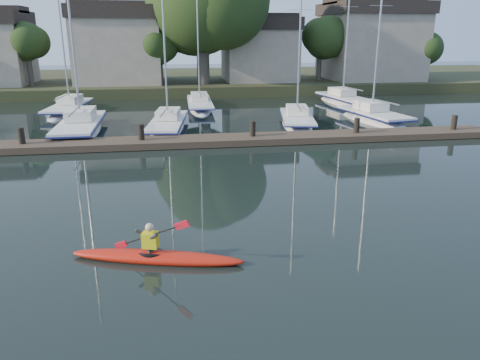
{
  "coord_description": "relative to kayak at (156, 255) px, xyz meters",
  "views": [
    {
      "loc": [
        -1.56,
        -10.83,
        5.87
      ],
      "look_at": [
        0.69,
        3.65,
        1.2
      ],
      "focal_mm": 35.0,
      "sensor_mm": 36.0,
      "label": 1
    }
  ],
  "objects": [
    {
      "name": "ground",
      "position": [
        2.05,
        -0.65,
        -0.18
      ],
      "size": [
        160.0,
        160.0,
        0.0
      ],
      "primitive_type": "plane",
      "color": "black",
      "rests_on": "ground"
    },
    {
      "name": "kayak",
      "position": [
        0.0,
        0.0,
        0.0
      ],
      "size": [
        4.73,
        1.87,
        1.51
      ],
      "rotation": [
        0.0,
        0.0,
        -0.27
      ],
      "color": "#B51D0D",
      "rests_on": "ground"
    },
    {
      "name": "dock",
      "position": [
        2.05,
        13.35,
        0.02
      ],
      "size": [
        34.0,
        2.0,
        1.8
      ],
      "color": "#473528",
      "rests_on": "ground"
    },
    {
      "name": "sailboat_1",
      "position": [
        -4.8,
        17.74,
        -0.39
      ],
      "size": [
        2.44,
        9.53,
        15.55
      ],
      "rotation": [
        0.0,
        0.0,
        0.01
      ],
      "color": "white",
      "rests_on": "ground"
    },
    {
      "name": "sailboat_2",
      "position": [
        0.45,
        17.87,
        -0.36
      ],
      "size": [
        3.1,
        8.89,
        14.42
      ],
      "rotation": [
        0.0,
        0.0,
        -0.12
      ],
      "color": "white",
      "rests_on": "ground"
    },
    {
      "name": "sailboat_3",
      "position": [
        8.92,
        18.19,
        -0.37
      ],
      "size": [
        3.44,
        7.94,
        12.42
      ],
      "rotation": [
        0.0,
        0.0,
        -0.19
      ],
      "color": "white",
      "rests_on": "ground"
    },
    {
      "name": "sailboat_4",
      "position": [
        14.38,
        18.46,
        -0.39
      ],
      "size": [
        3.55,
        7.93,
        13.02
      ],
      "rotation": [
        0.0,
        0.0,
        0.17
      ],
      "color": "white",
      "rests_on": "ground"
    },
    {
      "name": "sailboat_5",
      "position": [
        -6.92,
        25.61,
        -0.37
      ],
      "size": [
        2.98,
        9.02,
        14.65
      ],
      "rotation": [
        0.0,
        0.0,
        -0.1
      ],
      "color": "white",
      "rests_on": "ground"
    },
    {
      "name": "sailboat_6",
      "position": [
        3.07,
        26.18,
        -0.35
      ],
      "size": [
        2.2,
        9.29,
        14.68
      ],
      "rotation": [
        0.0,
        0.0,
        -0.03
      ],
      "color": "white",
      "rests_on": "ground"
    },
    {
      "name": "sailboat_7",
      "position": [
        15.36,
        26.57,
        -0.38
      ],
      "size": [
        3.33,
        8.6,
        13.52
      ],
      "rotation": [
        0.0,
        0.0,
        0.14
      ],
      "color": "white",
      "rests_on": "ground"
    },
    {
      "name": "shore",
      "position": [
        3.66,
        39.64,
        3.04
      ],
      "size": [
        90.0,
        25.25,
        12.75
      ],
      "color": "#28361B",
      "rests_on": "ground"
    }
  ]
}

